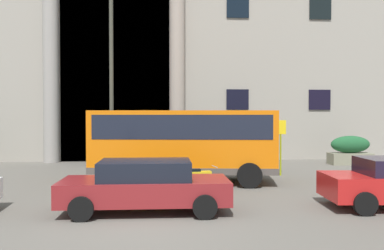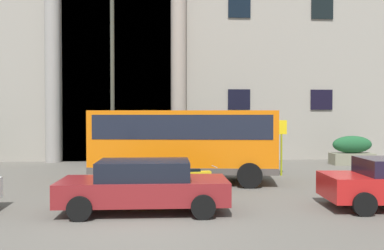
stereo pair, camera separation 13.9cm
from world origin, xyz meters
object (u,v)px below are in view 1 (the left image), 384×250
Objects in this scene: orange_minibus at (184,140)px; hedge_planter_east at (350,151)px; hedge_planter_entrance_left at (111,151)px; lamppost_plaza_centre at (111,67)px; hedge_planter_far_west at (247,153)px; motorcycle_near_kerb at (197,180)px; bus_stop_sign at (281,141)px; hedge_planter_entrance_right at (171,150)px; parked_hatchback_near at (145,185)px.

hedge_planter_east is at bearing 35.96° from orange_minibus.
hedge_planter_entrance_left is 0.26× the size of lamppost_plaza_centre.
hedge_planter_far_west is 7.86m from lamppost_plaza_centre.
hedge_planter_entrance_left is at bearing 105.23° from motorcycle_near_kerb.
bus_stop_sign is at bearing -12.97° from lamppost_plaza_centre.
orange_minibus reaches higher than hedge_planter_far_west.
orange_minibus is at bearing 86.82° from motorcycle_near_kerb.
motorcycle_near_kerb is (0.29, -2.36, -1.19)m from orange_minibus.
hedge_planter_far_west is at bearing 55.63° from motorcycle_near_kerb.
lamppost_plaza_centre reaches higher than hedge_planter_entrance_right.
motorcycle_near_kerb is at bearing 56.86° from parked_hatchback_near.
parked_hatchback_near is (2.08, -10.15, -0.04)m from hedge_planter_entrance_left.
hedge_planter_entrance_left is (-7.62, 3.95, -0.72)m from bus_stop_sign.
hedge_planter_east is at bearing 43.92° from parked_hatchback_near.
hedge_planter_entrance_left is 1.08× the size of motorcycle_near_kerb.
bus_stop_sign is 8.35m from parked_hatchback_near.
hedge_planter_far_west is 0.23× the size of lamppost_plaza_centre.
orange_minibus reaches higher than hedge_planter_entrance_right.
motorcycle_near_kerb is at bearing -136.04° from bus_stop_sign.
bus_stop_sign reaches higher than hedge_planter_far_west.
lamppost_plaza_centre reaches higher than motorcycle_near_kerb.
orange_minibus is 0.86× the size of lamppost_plaza_centre.
bus_stop_sign is 0.53× the size of parked_hatchback_near.
hedge_planter_entrance_left is at bearing 97.06° from lamppost_plaza_centre.
hedge_planter_entrance_left is 4.61m from lamppost_plaza_centre.
lamppost_plaza_centre is (-3.40, 5.50, 4.31)m from motorcycle_near_kerb.
hedge_planter_entrance_left is at bearing 152.62° from bus_stop_sign.
lamppost_plaza_centre is at bearing -82.94° from hedge_planter_entrance_left.
orange_minibus is 3.01× the size of bus_stop_sign.
hedge_planter_entrance_left reaches higher than parked_hatchback_near.
lamppost_plaza_centre is at bearing 167.03° from bus_stop_sign.
bus_stop_sign reaches higher than parked_hatchback_near.
orange_minibus is 3.66× the size of hedge_planter_entrance_right.
orange_minibus reaches higher than hedge_planter_east.
orange_minibus is 6.43m from hedge_planter_entrance_left.
hedge_planter_entrance_left is 6.86m from hedge_planter_far_west.
bus_stop_sign is 1.11× the size of hedge_planter_entrance_left.
hedge_planter_entrance_left is 1.11× the size of hedge_planter_far_west.
orange_minibus reaches higher than hedge_planter_entrance_left.
hedge_planter_far_west is at bearing 63.67° from parked_hatchback_near.
hedge_planter_entrance_left is 0.48× the size of parked_hatchback_near.
parked_hatchback_near is (-0.96, -9.95, -0.08)m from hedge_planter_entrance_right.
orange_minibus reaches higher than motorcycle_near_kerb.
hedge_planter_entrance_left is 1.09× the size of hedge_planter_entrance_right.
parked_hatchback_near is at bearing -131.77° from bus_stop_sign.
orange_minibus reaches higher than parked_hatchback_near.
lamppost_plaza_centre reaches higher than bus_stop_sign.
motorcycle_near_kerb is (0.63, -7.56, -0.34)m from hedge_planter_entrance_right.
hedge_planter_far_west is 10.51m from parked_hatchback_near.
hedge_planter_far_west is at bearing -175.73° from hedge_planter_east.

